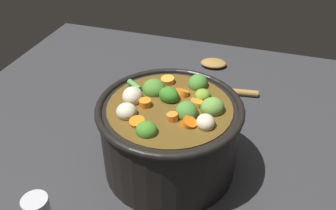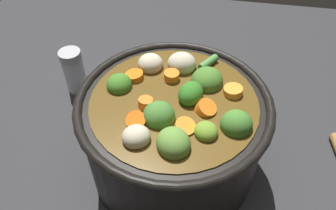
% 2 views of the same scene
% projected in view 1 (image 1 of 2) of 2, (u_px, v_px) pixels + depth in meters
% --- Properties ---
extents(ground_plane, '(1.10, 1.10, 0.00)m').
position_uv_depth(ground_plane, '(170.00, 165.00, 0.72)').
color(ground_plane, '#2D2D30').
extents(cooking_pot, '(0.26, 0.26, 0.16)m').
position_uv_depth(cooking_pot, '(170.00, 135.00, 0.67)').
color(cooking_pot, black).
rests_on(cooking_pot, ground_plane).
extents(wooden_spoon, '(0.19, 0.23, 0.02)m').
position_uv_depth(wooden_spoon, '(212.00, 75.00, 0.98)').
color(wooden_spoon, olive).
rests_on(wooden_spoon, ground_plane).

